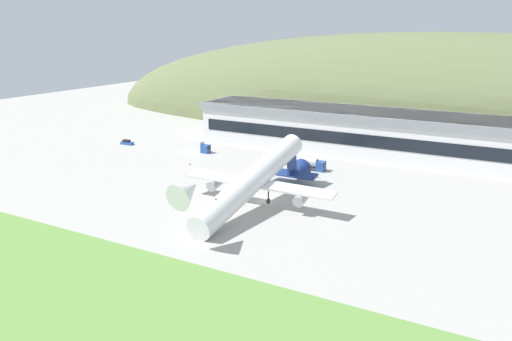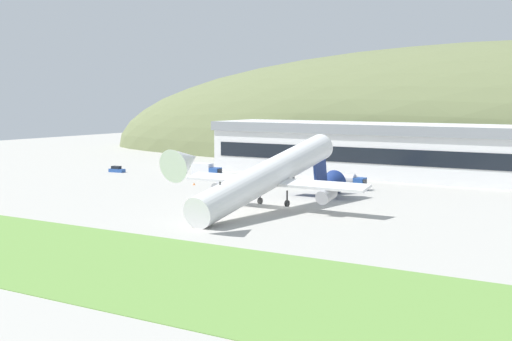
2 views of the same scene
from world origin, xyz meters
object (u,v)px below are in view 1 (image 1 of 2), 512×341
Objects in this scene: cargo_airplane at (255,180)px; fuel_truck at (198,147)px; box_truck at (313,164)px; terminal_building at (372,130)px; traffic_cone_0 at (190,164)px; service_car_1 at (265,161)px; service_car_0 at (127,143)px.

cargo_airplane reaches higher than fuel_truck.
fuel_truck is at bearing 177.48° from box_truck.
terminal_building is 54.79m from traffic_cone_0.
traffic_cone_0 is (-39.86, -36.95, -6.91)m from terminal_building.
service_car_1 is 0.49× the size of fuel_truck.
terminal_building is 27.35m from box_truck.
terminal_building is 14.50× the size of fuel_truck.
cargo_airplane is 50.65m from fuel_truck.
service_car_1 reaches higher than service_car_0.
fuel_truck reaches higher than box_truck.
traffic_cone_0 is at bearing -160.00° from box_truck.
traffic_cone_0 is at bearing -137.17° from terminal_building.
box_truck is at bearing 20.00° from traffic_cone_0.
service_car_1 is 6.34× the size of traffic_cone_0.
cargo_airplane is at bearing -98.38° from terminal_building.
terminal_building is at bearing 20.31° from service_car_0.
terminal_building is at bearing 42.83° from traffic_cone_0.
cargo_airplane is 7.94× the size of box_truck.
fuel_truck is (-23.94, 1.84, 0.85)m from service_car_1.
cargo_airplane reaches higher than box_truck.
service_car_1 is 14.25m from box_truck.
cargo_airplane is at bearing -25.39° from service_car_0.
fuel_truck is 14.78m from traffic_cone_0.
terminal_building is 29.80× the size of service_car_1.
cargo_airplane is 12.06× the size of service_car_0.
traffic_cone_0 is (6.56, -13.18, -1.27)m from fuel_truck.
cargo_airplane reaches higher than service_car_0.
cargo_airplane is at bearing -90.24° from box_truck.
traffic_cone_0 is at bearing -146.85° from service_car_1.
box_truck is 11.26× the size of traffic_cone_0.
traffic_cone_0 is at bearing -17.62° from service_car_0.
fuel_truck is (-38.03, 33.18, -4.19)m from cargo_airplane.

